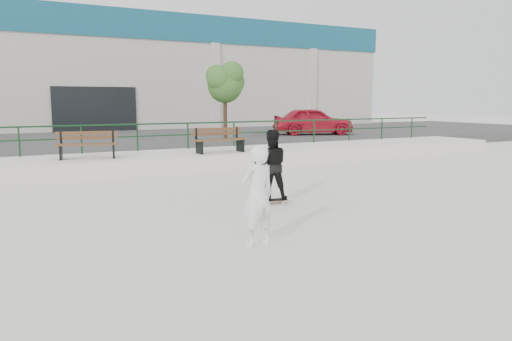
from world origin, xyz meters
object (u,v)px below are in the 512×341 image
bench_left (87,145)px  standing_skater (271,165)px  skateboard (271,200)px  seated_skater (258,196)px  tree (225,81)px  bench_right (219,140)px  red_car (313,121)px

bench_left → standing_skater: (2.86, -6.99, -0.03)m
skateboard → seated_skater: (-1.89, -2.81, 0.77)m
tree → standing_skater: 12.80m
bench_right → seated_skater: (-3.58, -9.45, -0.11)m
tree → red_car: size_ratio=0.84×
tree → red_car: (5.83, 1.11, -2.02)m
standing_skater → bench_right: bearing=-81.5°
red_car → standing_skater: size_ratio=2.68×
bench_right → bench_left: bearing=174.2°
tree → seated_skater: (-6.24, -14.61, -2.42)m
skateboard → standing_skater: standing_skater is taller
bench_left → bench_right: 4.56m
bench_left → tree: (7.22, 4.82, 2.32)m
red_car → seated_skater: 19.83m
tree → bench_right: bearing=-117.3°
standing_skater → seated_skater: bearing=78.9°
tree → bench_left: bearing=-146.3°
bench_left → standing_skater: standing_skater is taller
bench_right → skateboard: (-1.69, -6.64, -0.88)m
tree → red_car: 6.27m
bench_left → skateboard: bench_left is taller
bench_right → skateboard: bench_right is taller
standing_skater → seated_skater: 3.38m
bench_left → bench_right: bench_right is taller
skateboard → red_car: bearing=59.8°
bench_left → seated_skater: size_ratio=1.21×
bench_left → seated_skater: (0.97, -9.80, -0.11)m
skateboard → bench_right: bearing=83.8°
bench_left → red_car: (13.05, 5.93, 0.30)m
skateboard → seated_skater: 3.47m
bench_right → tree: 6.26m
red_car → tree: bearing=123.4°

